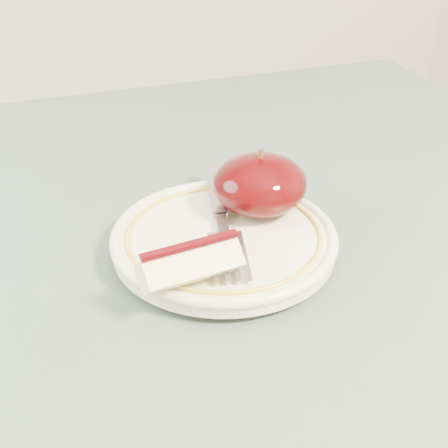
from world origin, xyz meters
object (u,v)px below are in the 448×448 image
object	(u,v)px
apple_half	(260,184)
fork	(221,216)
table	(199,369)
plate	(224,239)

from	to	relation	value
apple_half	fork	world-z (taller)	apple_half
apple_half	fork	xyz separation A→B (m)	(-0.04, -0.01, -0.02)
table	apple_half	distance (m)	0.16
table	plate	world-z (taller)	plate
table	fork	world-z (taller)	fork
plate	fork	world-z (taller)	fork
table	apple_half	bearing A→B (deg)	38.16
plate	table	bearing A→B (deg)	-136.45
plate	apple_half	size ratio (longest dim) A/B	2.30
fork	apple_half	bearing A→B (deg)	-66.08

